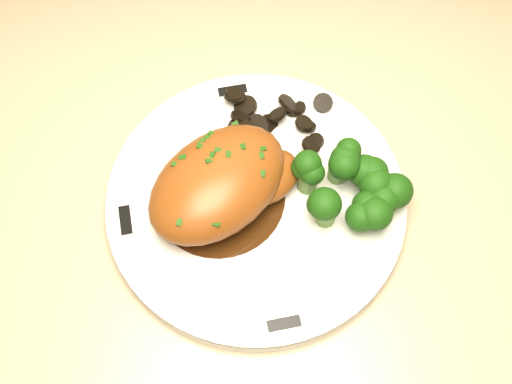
{
  "coord_description": "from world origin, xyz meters",
  "views": [
    {
      "loc": [
        -0.13,
        1.45,
        1.34
      ],
      "look_at": [
        -0.12,
        1.68,
        0.87
      ],
      "focal_mm": 45.0,
      "sensor_mm": 36.0,
      "label": 1
    }
  ],
  "objects_px": {
    "plate": "(256,201)",
    "chicken_breast": "(224,183)",
    "broccoli_florets": "(351,189)",
    "counter": "(236,335)"
  },
  "relations": [
    {
      "from": "plate",
      "to": "chicken_breast",
      "type": "height_order",
      "value": "chicken_breast"
    },
    {
      "from": "broccoli_florets",
      "to": "counter",
      "type": "bearing_deg",
      "value": -175.95
    },
    {
      "from": "broccoli_florets",
      "to": "chicken_breast",
      "type": "bearing_deg",
      "value": 175.85
    },
    {
      "from": "plate",
      "to": "broccoli_florets",
      "type": "relative_size",
      "value": 2.8
    },
    {
      "from": "counter",
      "to": "plate",
      "type": "distance_m",
      "value": 0.43
    },
    {
      "from": "chicken_breast",
      "to": "broccoli_florets",
      "type": "distance_m",
      "value": 0.1
    },
    {
      "from": "plate",
      "to": "counter",
      "type": "bearing_deg",
      "value": -156.06
    },
    {
      "from": "counter",
      "to": "chicken_breast",
      "type": "height_order",
      "value": "counter"
    },
    {
      "from": "chicken_breast",
      "to": "broccoli_florets",
      "type": "relative_size",
      "value": 1.7
    },
    {
      "from": "counter",
      "to": "plate",
      "type": "xyz_separation_m",
      "value": [
        0.03,
        0.01,
        0.42
      ]
    }
  ]
}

